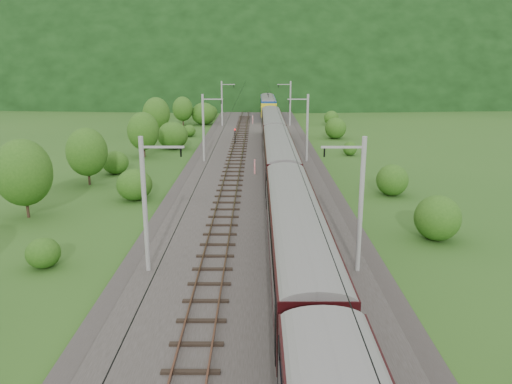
{
  "coord_description": "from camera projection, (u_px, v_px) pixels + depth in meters",
  "views": [
    {
      "loc": [
        0.28,
        -27.35,
        12.57
      ],
      "look_at": [
        0.16,
        9.22,
        2.6
      ],
      "focal_mm": 35.0,
      "sensor_mm": 36.0,
      "label": 1
    }
  ],
  "objects": [
    {
      "name": "ground",
      "position": [
        253.0,
        275.0,
        29.69
      ],
      "size": [
        600.0,
        600.0,
        0.0
      ],
      "primitive_type": "plane",
      "color": "#254E18",
      "rests_on": "ground"
    },
    {
      "name": "railbed",
      "position": [
        254.0,
        219.0,
        39.3
      ],
      "size": [
        14.0,
        220.0,
        0.3
      ],
      "primitive_type": "cube",
      "color": "#38332D",
      "rests_on": "ground"
    },
    {
      "name": "track_left",
      "position": [
        224.0,
        217.0,
        39.25
      ],
      "size": [
        2.4,
        220.0,
        0.27
      ],
      "color": "brown",
      "rests_on": "railbed"
    },
    {
      "name": "track_right",
      "position": [
        284.0,
        217.0,
        39.24
      ],
      "size": [
        2.4,
        220.0,
        0.27
      ],
      "color": "brown",
      "rests_on": "railbed"
    },
    {
      "name": "catenary_left",
      "position": [
        204.0,
        126.0,
        59.4
      ],
      "size": [
        2.54,
        192.28,
        8.0
      ],
      "color": "gray",
      "rests_on": "railbed"
    },
    {
      "name": "catenary_right",
      "position": [
        307.0,
        126.0,
        59.36
      ],
      "size": [
        2.54,
        192.28,
        8.0
      ],
      "color": "gray",
      "rests_on": "railbed"
    },
    {
      "name": "overhead_wires",
      "position": [
        254.0,
        132.0,
        37.47
      ],
      "size": [
        4.83,
        198.0,
        0.03
      ],
      "color": "black",
      "rests_on": "ground"
    },
    {
      "name": "mountain_main",
      "position": [
        257.0,
        79.0,
        280.54
      ],
      "size": [
        504.0,
        360.0,
        244.0
      ],
      "primitive_type": "ellipsoid",
      "color": "black",
      "rests_on": "ground"
    },
    {
      "name": "mountain_ridge",
      "position": [
        70.0,
        77.0,
        319.5
      ],
      "size": [
        336.0,
        280.0,
        132.0
      ],
      "primitive_type": "ellipsoid",
      "color": "black",
      "rests_on": "ground"
    },
    {
      "name": "train",
      "position": [
        285.0,
        178.0,
        38.53
      ],
      "size": [
        2.96,
        141.8,
        5.15
      ],
      "color": "black",
      "rests_on": "ground"
    },
    {
      "name": "hazard_post_near",
      "position": [
        253.0,
        120.0,
        93.65
      ],
      "size": [
        0.17,
        0.17,
        1.56
      ],
      "primitive_type": "cylinder",
      "color": "red",
      "rests_on": "railbed"
    },
    {
      "name": "hazard_post_far",
      "position": [
        255.0,
        167.0,
        53.67
      ],
      "size": [
        0.17,
        0.17,
        1.59
      ],
      "primitive_type": "cylinder",
      "color": "red",
      "rests_on": "railbed"
    },
    {
      "name": "signal",
      "position": [
        235.0,
        135.0,
        72.99
      ],
      "size": [
        0.23,
        0.23,
        2.06
      ],
      "color": "black",
      "rests_on": "railbed"
    },
    {
      "name": "vegetation_left",
      "position": [
        96.0,
        164.0,
        46.68
      ],
      "size": [
        13.81,
        147.14,
        6.98
      ],
      "color": "#285516",
      "rests_on": "ground"
    },
    {
      "name": "vegetation_right",
      "position": [
        398.0,
        192.0,
        42.6
      ],
      "size": [
        6.91,
        107.06,
        3.04
      ],
      "color": "#285516",
      "rests_on": "ground"
    }
  ]
}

